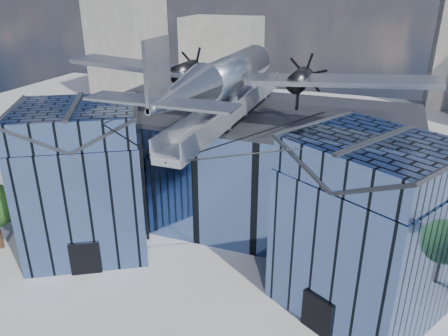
% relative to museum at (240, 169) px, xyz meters
% --- Properties ---
extents(ground_plane, '(120.00, 120.00, 0.00)m').
position_rel_museum_xyz_m(ground_plane, '(-0.00, -5.82, -5.54)').
color(ground_plane, gray).
extents(museum, '(32.88, 24.50, 17.60)m').
position_rel_museum_xyz_m(museum, '(0.00, 0.00, 0.00)').
color(museum, '#4B669A').
rests_on(museum, ground).
extents(bg_towers, '(77.00, 24.50, 26.00)m').
position_rel_museum_xyz_m(bg_towers, '(1.45, 44.67, 4.47)').
color(bg_towers, gray).
rests_on(bg_towers, ground).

